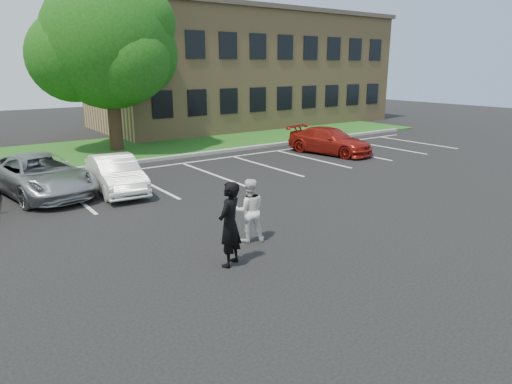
% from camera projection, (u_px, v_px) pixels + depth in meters
% --- Properties ---
extents(ground_plane, '(90.00, 90.00, 0.00)m').
position_uv_depth(ground_plane, '(280.00, 250.00, 11.21)').
color(ground_plane, black).
rests_on(ground_plane, ground).
extents(curb, '(40.00, 0.30, 0.15)m').
position_uv_depth(curb, '(113.00, 165.00, 20.56)').
color(curb, gray).
rests_on(curb, ground).
extents(grass_strip, '(44.00, 8.00, 0.08)m').
position_uv_depth(grass_strip, '(87.00, 152.00, 23.70)').
color(grass_strip, '#13510E').
rests_on(grass_strip, ground).
extents(stall_lines, '(34.00, 5.36, 0.01)m').
position_uv_depth(stall_lines, '(172.00, 174.00, 18.99)').
color(stall_lines, silver).
rests_on(stall_lines, ground).
extents(office_building, '(22.40, 10.40, 8.30)m').
position_uv_depth(office_building, '(244.00, 69.00, 35.19)').
color(office_building, tan).
rests_on(office_building, ground).
extents(tree, '(7.80, 7.20, 8.80)m').
position_uv_depth(tree, '(110.00, 46.00, 23.02)').
color(tree, black).
rests_on(tree, ground).
extents(man_black_suit, '(0.85, 0.76, 1.95)m').
position_uv_depth(man_black_suit, '(230.00, 224.00, 10.10)').
color(man_black_suit, black).
rests_on(man_black_suit, ground).
extents(man_white_shirt, '(0.98, 0.89, 1.64)m').
position_uv_depth(man_white_shirt, '(249.00, 210.00, 11.58)').
color(man_white_shirt, white).
rests_on(man_white_shirt, ground).
extents(car_silver_minivan, '(3.22, 5.43, 1.42)m').
position_uv_depth(car_silver_minivan, '(40.00, 175.00, 15.82)').
color(car_silver_minivan, '#9B9DA3').
rests_on(car_silver_minivan, ground).
extents(car_white_sedan, '(1.72, 4.04, 1.30)m').
position_uv_depth(car_white_sedan, '(116.00, 174.00, 16.22)').
color(car_white_sedan, white).
rests_on(car_white_sedan, ground).
extents(car_red_compact, '(2.79, 4.84, 1.32)m').
position_uv_depth(car_red_compact, '(330.00, 141.00, 23.37)').
color(car_red_compact, maroon).
rests_on(car_red_compact, ground).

